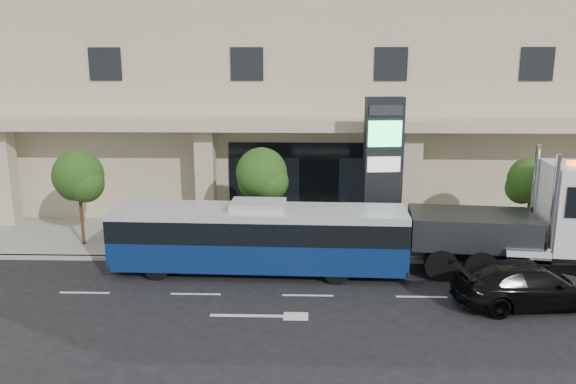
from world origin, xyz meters
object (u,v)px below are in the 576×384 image
at_px(city_bus, 258,237).
at_px(tow_truck, 548,224).
at_px(black_sedan, 530,285).
at_px(signage_pylon, 383,172).

height_order(city_bus, tow_truck, tow_truck).
xyz_separation_m(city_bus, tow_truck, (11.11, 0.14, 0.56)).
relative_size(city_bus, black_sedan, 2.22).
bearing_deg(tow_truck, signage_pylon, 159.70).
height_order(city_bus, signage_pylon, signage_pylon).
bearing_deg(signage_pylon, black_sedan, -60.58).
bearing_deg(tow_truck, black_sedan, -113.88).
bearing_deg(tow_truck, city_bus, -173.14).
distance_m(black_sedan, signage_pylon, 7.79).
relative_size(tow_truck, black_sedan, 2.10).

